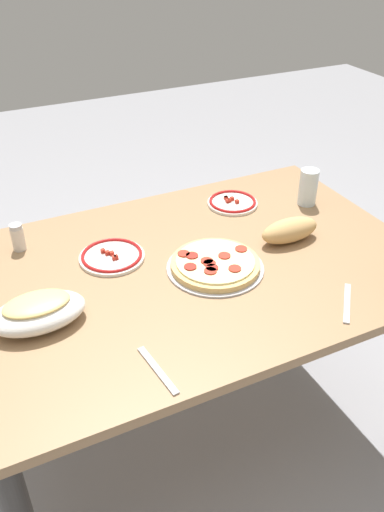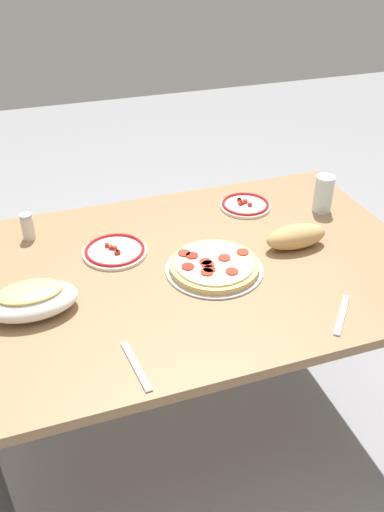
{
  "view_description": "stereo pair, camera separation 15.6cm",
  "coord_description": "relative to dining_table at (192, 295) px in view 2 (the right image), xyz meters",
  "views": [
    {
      "loc": [
        0.56,
        1.17,
        1.64
      ],
      "look_at": [
        0.0,
        0.0,
        0.78
      ],
      "focal_mm": 37.39,
      "sensor_mm": 36.0,
      "label": 1
    },
    {
      "loc": [
        0.42,
        1.23,
        1.64
      ],
      "look_at": [
        0.0,
        0.0,
        0.78
      ],
      "focal_mm": 37.39,
      "sensor_mm": 36.0,
      "label": 2
    }
  ],
  "objects": [
    {
      "name": "baked_pasta_dish",
      "position": [
        0.46,
        0.07,
        0.16
      ],
      "size": [
        0.24,
        0.15,
        0.08
      ],
      "color": "white",
      "rests_on": "dining_table"
    },
    {
      "name": "pepperoni_pizza",
      "position": [
        -0.05,
        0.05,
        0.13
      ],
      "size": [
        0.29,
        0.29,
        0.03
      ],
      "color": "#B7B7BC",
      "rests_on": "dining_table"
    },
    {
      "name": "side_plate_far",
      "position": [
        0.2,
        -0.13,
        0.13
      ],
      "size": [
        0.2,
        0.2,
        0.02
      ],
      "color": "white",
      "rests_on": "dining_table"
    },
    {
      "name": "fork_right",
      "position": [
        0.26,
        0.35,
        0.12
      ],
      "size": [
        0.04,
        0.17,
        0.0
      ],
      "primitive_type": "cube",
      "rotation": [
        0.0,
        0.0,
        1.68
      ],
      "color": "#B7B7BC",
      "rests_on": "dining_table"
    },
    {
      "name": "water_glass",
      "position": [
        -0.53,
        -0.17,
        0.18
      ],
      "size": [
        0.06,
        0.06,
        0.13
      ],
      "primitive_type": "cylinder",
      "color": "silver",
      "rests_on": "dining_table"
    },
    {
      "name": "spice_shaker",
      "position": [
        0.44,
        -0.31,
        0.16
      ],
      "size": [
        0.04,
        0.04,
        0.09
      ],
      "color": "silver",
      "rests_on": "dining_table"
    },
    {
      "name": "dining_table",
      "position": [
        0.0,
        0.0,
        0.0
      ],
      "size": [
        1.37,
        0.92,
        0.75
      ],
      "color": "#93704C",
      "rests_on": "ground"
    },
    {
      "name": "bread_loaf",
      "position": [
        -0.33,
        0.01,
        0.15
      ],
      "size": [
        0.2,
        0.08,
        0.08
      ],
      "primitive_type": "ellipsoid",
      "color": "tan",
      "rests_on": "dining_table"
    },
    {
      "name": "side_plate_near",
      "position": [
        -0.29,
        -0.27,
        0.13
      ],
      "size": [
        0.18,
        0.18,
        0.02
      ],
      "color": "white",
      "rests_on": "dining_table"
    },
    {
      "name": "fork_left",
      "position": [
        -0.29,
        0.35,
        0.12
      ],
      "size": [
        0.12,
        0.14,
        0.0
      ],
      "primitive_type": "cube",
      "rotation": [
        0.0,
        0.0,
        4.01
      ],
      "color": "#B7B7BC",
      "rests_on": "dining_table"
    },
    {
      "name": "ground_plane",
      "position": [
        0.0,
        0.0,
        -0.63
      ],
      "size": [
        8.0,
        8.0,
        0.0
      ],
      "primitive_type": "plane",
      "color": "gray",
      "rests_on": "ground"
    }
  ]
}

